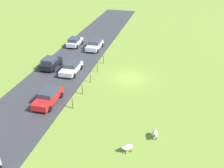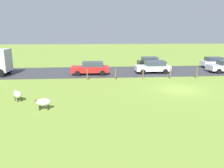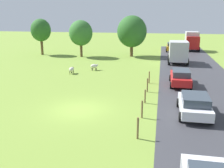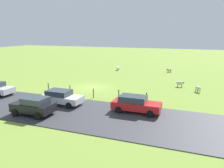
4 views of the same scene
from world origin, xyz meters
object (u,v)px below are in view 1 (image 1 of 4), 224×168
car_2 (95,45)px  car_3 (48,96)px  car_1 (75,42)px  car_5 (50,63)px  sheep_0 (127,147)px  sheep_1 (155,134)px  car_4 (71,67)px

car_2 → car_3: size_ratio=1.00×
car_1 → car_5: car_5 is taller
sheep_0 → sheep_1: 3.20m
car_5 → sheep_0: bearing=135.2°
car_1 → car_2: 4.00m
sheep_0 → sheep_1: size_ratio=0.94×
sheep_0 → car_3: size_ratio=0.23×
car_2 → car_5: size_ratio=1.19×
sheep_1 → car_1: size_ratio=0.28×
car_5 → car_1: bearing=-89.6°
car_1 → car_2: size_ratio=0.88×
car_5 → car_3: bearing=114.8°
car_2 → car_3: (-0.06, 17.49, 0.00)m
sheep_1 → car_1: bearing=-52.5°
sheep_0 → car_4: size_ratio=0.24×
sheep_0 → car_5: bearing=-44.8°
car_3 → car_5: size_ratio=1.19×
car_2 → car_5: car_5 is taller
sheep_1 → car_4: car_4 is taller
sheep_1 → car_1: 26.71m
car_1 → car_4: bearing=109.2°
car_2 → car_5: bearing=66.6°
car_4 → car_3: bearing=93.3°
car_3 → car_5: car_5 is taller
sheep_0 → car_4: 17.02m
sheep_1 → car_2: bearing=-59.1°
car_4 → car_5: car_5 is taller
car_2 → sheep_1: bearing=120.9°
sheep_1 → sheep_0: bearing=48.3°
car_1 → car_5: bearing=90.4°
sheep_1 → car_5: size_ratio=0.29×
car_1 → car_3: bearing=102.5°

